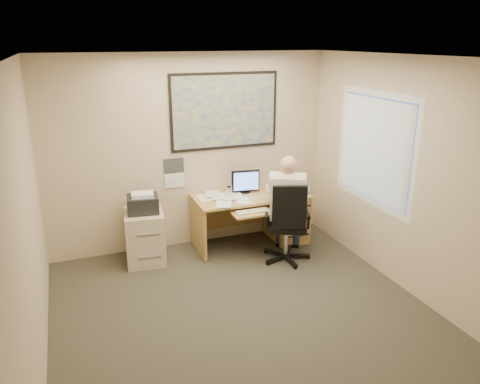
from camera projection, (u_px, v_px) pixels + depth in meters
name	position (u px, v px, depth m)	size (l,w,h in m)	color
room_shell	(251.00, 203.00, 4.51)	(4.00, 4.50, 2.70)	#37332A
desk	(271.00, 212.00, 6.84)	(1.60, 0.97, 1.07)	tan
world_map	(225.00, 111.00, 6.48)	(1.56, 0.03, 1.06)	#1E4C93
wall_calendar	(174.00, 173.00, 6.49)	(0.28, 0.01, 0.42)	white
window_blinds	(374.00, 149.00, 5.82)	(0.06, 1.40, 1.30)	#EAE6CA
filing_cabinet	(145.00, 232.00, 6.21)	(0.57, 0.65, 0.97)	beige
office_chair	(289.00, 238.00, 6.25)	(0.85, 0.85, 1.12)	black
person	(286.00, 209.00, 6.19)	(0.60, 0.86, 1.43)	silver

